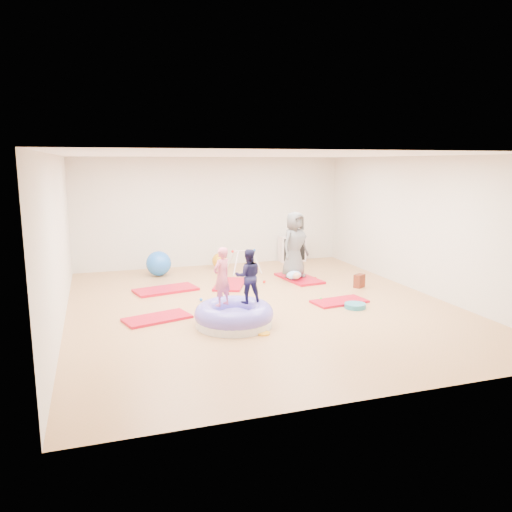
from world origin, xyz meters
name	(u,v)px	position (x,y,z in m)	size (l,w,h in m)	color
room	(261,232)	(0.00, 0.00, 1.40)	(7.01, 8.01, 2.81)	#B17D47
gym_mat_front_left	(157,318)	(-1.98, -0.27, 0.02)	(1.12, 0.56, 0.05)	#B40009
gym_mat_mid_left	(166,290)	(-1.57, 1.64, 0.03)	(1.29, 0.64, 0.05)	#B40009
gym_mat_center_back	(230,284)	(-0.15, 1.70, 0.02)	(1.18, 0.59, 0.05)	#B40009
gym_mat_right	(339,301)	(1.51, -0.29, 0.02)	(1.06, 0.53, 0.04)	#B40009
gym_mat_rear_right	(299,278)	(1.51, 1.74, 0.03)	(1.29, 0.65, 0.05)	#B40009
inflatable_cushion	(234,316)	(-0.80, -0.98, 0.16)	(1.32, 1.32, 0.41)	silver
child_pink	(222,274)	(-0.97, -0.88, 0.87)	(0.36, 0.24, 0.98)	#DC5E76
child_navy	(248,273)	(-0.51, -0.85, 0.84)	(0.45, 0.35, 0.92)	#181536
adult_caregiver	(295,245)	(1.42, 1.79, 0.81)	(0.74, 0.48, 1.52)	#585858
infant	(295,275)	(1.31, 1.52, 0.16)	(0.35, 0.35, 0.20)	#A4CBFE
ball_pit_balls	(254,294)	(0.09, 0.69, 0.03)	(3.14, 2.67, 0.06)	blue
exercise_ball_blue	(159,263)	(-1.52, 3.14, 0.30)	(0.59, 0.59, 0.59)	blue
exercise_ball_orange	(220,261)	(0.07, 3.53, 0.19)	(0.39, 0.39, 0.39)	orange
infant_play_gym	(244,258)	(0.49, 2.78, 0.38)	(0.74, 0.70, 0.57)	silver
cube_shelf	(292,249)	(2.17, 3.79, 0.35)	(0.70, 0.35, 0.70)	silver
balance_disc	(355,306)	(1.61, -0.71, 0.04)	(0.40, 0.40, 0.09)	teal
backpack	(359,281)	(2.47, 0.65, 0.14)	(0.25, 0.15, 0.29)	#952505
yellow_toy	(263,333)	(-0.47, -1.54, 0.02)	(0.20, 0.20, 0.03)	#FFAF1B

